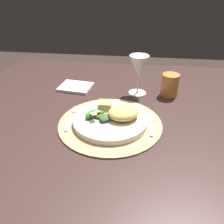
# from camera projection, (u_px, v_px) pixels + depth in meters

# --- Properties ---
(dining_table) EXTENTS (1.38, 1.04, 0.75)m
(dining_table) POSITION_uv_depth(u_px,v_px,m) (129.00, 145.00, 0.98)
(dining_table) COLOR #3A2623
(dining_table) RESTS_ON ground
(placemat) EXTENTS (0.36, 0.36, 0.01)m
(placemat) POSITION_uv_depth(u_px,v_px,m) (110.00, 124.00, 0.82)
(placemat) COLOR tan
(placemat) RESTS_ON dining_table
(dinner_plate) EXTENTS (0.25, 0.25, 0.02)m
(dinner_plate) POSITION_uv_depth(u_px,v_px,m) (110.00, 120.00, 0.81)
(dinner_plate) COLOR silver
(dinner_plate) RESTS_ON placemat
(pasta_serving) EXTENTS (0.14, 0.13, 0.04)m
(pasta_serving) POSITION_uv_depth(u_px,v_px,m) (123.00, 113.00, 0.79)
(pasta_serving) COLOR #E4BE5E
(pasta_serving) RESTS_ON dinner_plate
(salad_greens) EXTENTS (0.10, 0.08, 0.03)m
(salad_greens) POSITION_uv_depth(u_px,v_px,m) (97.00, 115.00, 0.80)
(salad_greens) COLOR #337415
(salad_greens) RESTS_ON dinner_plate
(bread_piece) EXTENTS (0.05, 0.05, 0.03)m
(bread_piece) POSITION_uv_depth(u_px,v_px,m) (105.00, 105.00, 0.85)
(bread_piece) COLOR tan
(bread_piece) RESTS_ON dinner_plate
(fork) EXTENTS (0.02, 0.16, 0.00)m
(fork) POSITION_uv_depth(u_px,v_px,m) (71.00, 119.00, 0.83)
(fork) COLOR silver
(fork) RESTS_ON placemat
(spoon) EXTENTS (0.03, 0.13, 0.01)m
(spoon) POSITION_uv_depth(u_px,v_px,m) (151.00, 121.00, 0.82)
(spoon) COLOR silver
(spoon) RESTS_ON placemat
(napkin) EXTENTS (0.15, 0.13, 0.01)m
(napkin) POSITION_uv_depth(u_px,v_px,m) (76.00, 87.00, 1.06)
(napkin) COLOR white
(napkin) RESTS_ON dining_table
(wine_glass) EXTENTS (0.08, 0.08, 0.17)m
(wine_glass) POSITION_uv_depth(u_px,v_px,m) (139.00, 67.00, 0.96)
(wine_glass) COLOR silver
(wine_glass) RESTS_ON dining_table
(amber_tumbler) EXTENTS (0.07, 0.07, 0.09)m
(amber_tumbler) POSITION_uv_depth(u_px,v_px,m) (170.00, 85.00, 0.98)
(amber_tumbler) COLOR #D1823C
(amber_tumbler) RESTS_ON dining_table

